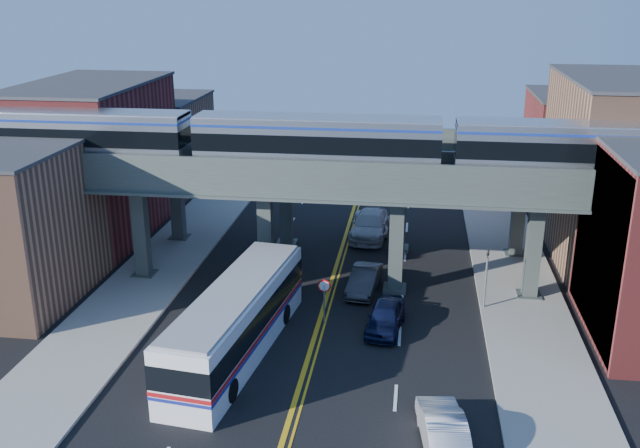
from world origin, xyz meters
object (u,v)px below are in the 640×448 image
object	(u,v)px
transit_train	(317,141)
car_parked_curb	(443,428)
car_lane_b	(364,280)
transit_bus	(236,321)
car_lane_d	(370,225)
car_lane_a	(385,317)
car_lane_c	(371,223)
traffic_signal	(486,272)
stop_sign	(324,294)

from	to	relation	value
transit_train	car_parked_curb	distance (m)	18.85
car_parked_curb	car_lane_b	bearing A→B (deg)	-81.57
transit_bus	car_lane_b	world-z (taller)	transit_bus
car_parked_curb	car_lane_d	bearing A→B (deg)	-87.19
transit_train	car_lane_d	bearing A→B (deg)	74.87
car_lane_b	car_lane_a	bearing A→B (deg)	-66.40
car_lane_b	car_lane_c	xyz separation A→B (m)	(-0.36, 11.06, -0.04)
traffic_signal	car_lane_b	xyz separation A→B (m)	(-7.04, 1.56, -1.55)
car_lane_d	traffic_signal	bearing A→B (deg)	-53.80
transit_train	car_lane_a	distance (m)	10.89
car_lane_a	transit_bus	bearing A→B (deg)	-147.46
car_lane_c	car_parked_curb	world-z (taller)	car_parked_curb
transit_train	stop_sign	size ratio (longest dim) A/B	16.86
stop_sign	transit_bus	xyz separation A→B (m)	(-3.95, -3.90, 0.01)
stop_sign	car_lane_a	bearing A→B (deg)	-4.94
traffic_signal	car_parked_curb	bearing A→B (deg)	-101.53
transit_train	stop_sign	bearing A→B (deg)	-77.64
car_lane_d	car_parked_curb	size ratio (longest dim) A/B	1.30
car_lane_b	car_parked_curb	xyz separation A→B (m)	(4.34, -14.80, 0.04)
car_lane_a	car_parked_curb	bearing A→B (deg)	-67.82
transit_train	traffic_signal	world-z (taller)	transit_train
stop_sign	transit_bus	size ratio (longest dim) A/B	0.19
car_lane_a	car_lane_b	size ratio (longest dim) A/B	0.98
transit_bus	car_lane_c	distance (m)	20.30
car_lane_a	car_lane_d	world-z (taller)	car_lane_d
transit_train	car_lane_c	world-z (taller)	transit_train
transit_train	car_lane_d	size ratio (longest dim) A/B	7.16
transit_bus	traffic_signal	bearing A→B (deg)	-54.75
stop_sign	car_lane_d	bearing A→B (deg)	84.13
transit_train	transit_bus	distance (m)	11.91
car_lane_a	car_lane_d	distance (m)	15.01
stop_sign	traffic_signal	distance (m)	9.41
car_lane_b	car_lane_c	size ratio (longest dim) A/B	0.90
transit_train	car_lane_b	world-z (taller)	transit_train
traffic_signal	car_lane_d	world-z (taller)	traffic_signal
stop_sign	car_parked_curb	size ratio (longest dim) A/B	0.55
traffic_signal	car_lane_c	size ratio (longest dim) A/B	0.81
car_lane_b	stop_sign	bearing A→B (deg)	-106.04
transit_bus	car_lane_c	bearing A→B (deg)	-8.57
car_lane_b	car_lane_d	size ratio (longest dim) A/B	0.73
traffic_signal	car_parked_curb	xyz separation A→B (m)	(-2.70, -13.24, -1.51)
traffic_signal	transit_bus	xyz separation A→B (m)	(-12.85, -6.90, -0.53)
car_lane_a	car_parked_curb	xyz separation A→B (m)	(2.82, -9.94, 0.03)
car_lane_c	car_lane_d	world-z (taller)	car_lane_d
car_parked_curb	transit_train	bearing A→B (deg)	-72.32
transit_train	car_parked_curb	size ratio (longest dim) A/B	9.30
transit_train	car_parked_curb	bearing A→B (deg)	-64.41
traffic_signal	car_lane_c	xyz separation A→B (m)	(-7.40, 12.62, -1.60)
car_parked_curb	traffic_signal	bearing A→B (deg)	-109.44
traffic_signal	car_lane_b	distance (m)	7.37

